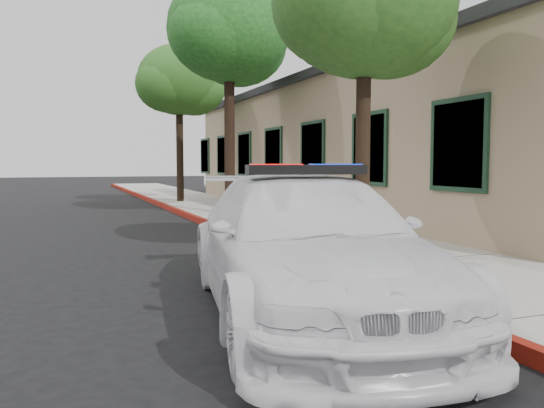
{
  "coord_description": "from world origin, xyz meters",
  "views": [
    {
      "loc": [
        -3.48,
        -6.94,
        1.63
      ],
      "look_at": [
        0.32,
        2.79,
        0.84
      ],
      "focal_mm": 36.32,
      "sensor_mm": 36.0,
      "label": 1
    }
  ],
  "objects_px": {
    "police_car": "(306,246)",
    "street_tree_near": "(365,7)",
    "clapboard_building": "(381,148)",
    "street_tree_far": "(180,83)",
    "fire_hydrant": "(354,238)",
    "street_tree_mid": "(229,35)"
  },
  "relations": [
    {
      "from": "police_car",
      "to": "street_tree_near",
      "type": "xyz_separation_m",
      "value": [
        2.09,
        2.36,
        3.29
      ]
    },
    {
      "from": "clapboard_building",
      "to": "street_tree_near",
      "type": "xyz_separation_m",
      "value": [
        -5.65,
        -8.34,
        1.92
      ]
    },
    {
      "from": "street_tree_far",
      "to": "street_tree_near",
      "type": "bearing_deg",
      "value": -89.66
    },
    {
      "from": "fire_hydrant",
      "to": "street_tree_far",
      "type": "bearing_deg",
      "value": 96.3
    },
    {
      "from": "police_car",
      "to": "street_tree_mid",
      "type": "xyz_separation_m",
      "value": [
        2.27,
        10.21,
        4.54
      ]
    },
    {
      "from": "police_car",
      "to": "street_tree_far",
      "type": "relative_size",
      "value": 0.91
    },
    {
      "from": "fire_hydrant",
      "to": "street_tree_near",
      "type": "distance_m",
      "value": 3.58
    },
    {
      "from": "clapboard_building",
      "to": "police_car",
      "type": "distance_m",
      "value": 13.28
    },
    {
      "from": "police_car",
      "to": "clapboard_building",
      "type": "bearing_deg",
      "value": 64.24
    },
    {
      "from": "street_tree_near",
      "to": "street_tree_far",
      "type": "xyz_separation_m",
      "value": [
        -0.08,
        13.44,
        0.6
      ]
    },
    {
      "from": "clapboard_building",
      "to": "street_tree_near",
      "type": "distance_m",
      "value": 10.26
    },
    {
      "from": "fire_hydrant",
      "to": "street_tree_far",
      "type": "distance_m",
      "value": 14.48
    },
    {
      "from": "street_tree_near",
      "to": "police_car",
      "type": "bearing_deg",
      "value": -131.55
    },
    {
      "from": "clapboard_building",
      "to": "police_car",
      "type": "relative_size",
      "value": 3.83
    },
    {
      "from": "street_tree_mid",
      "to": "street_tree_far",
      "type": "distance_m",
      "value": 5.63
    },
    {
      "from": "street_tree_mid",
      "to": "clapboard_building",
      "type": "bearing_deg",
      "value": 5.14
    },
    {
      "from": "fire_hydrant",
      "to": "street_tree_near",
      "type": "xyz_separation_m",
      "value": [
        0.41,
        0.44,
        3.53
      ]
    },
    {
      "from": "street_tree_mid",
      "to": "street_tree_far",
      "type": "xyz_separation_m",
      "value": [
        -0.26,
        5.59,
        -0.65
      ]
    },
    {
      "from": "fire_hydrant",
      "to": "street_tree_mid",
      "type": "distance_m",
      "value": 9.59
    },
    {
      "from": "clapboard_building",
      "to": "fire_hydrant",
      "type": "distance_m",
      "value": 10.8
    },
    {
      "from": "fire_hydrant",
      "to": "street_tree_mid",
      "type": "height_order",
      "value": "street_tree_mid"
    },
    {
      "from": "street_tree_mid",
      "to": "street_tree_near",
      "type": "bearing_deg",
      "value": -91.32
    }
  ]
}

